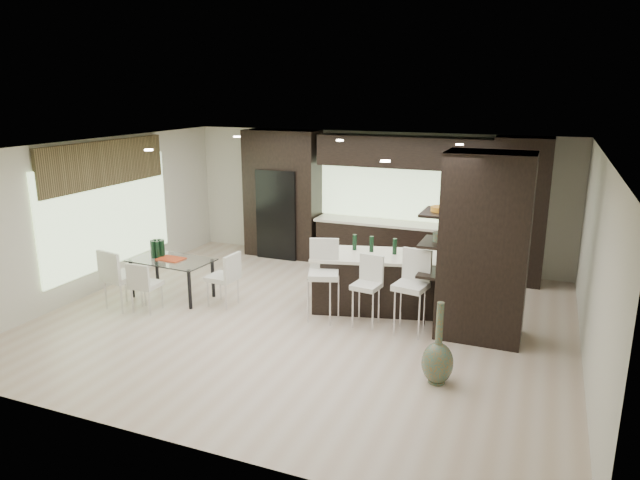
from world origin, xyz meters
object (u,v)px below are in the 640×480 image
at_px(chair_near, 146,288).
at_px(chair_far, 122,281).
at_px(dining_table, 172,278).
at_px(chair_end, 223,281).
at_px(bench, 388,286).
at_px(floor_vase, 439,343).
at_px(kitchen_island, 380,282).
at_px(stool_mid, 366,298).
at_px(stool_right, 410,301).
at_px(stool_left, 323,289).

distance_m(chair_near, chair_far, 0.45).
bearing_deg(dining_table, chair_end, 3.94).
xyz_separation_m(bench, chair_near, (-3.51, -2.00, 0.15)).
bearing_deg(floor_vase, kitchen_island, 122.41).
xyz_separation_m(stool_mid, bench, (0.01, 1.25, -0.20)).
bearing_deg(stool_right, kitchen_island, 140.11).
bearing_deg(chair_end, stool_right, -85.92).
bearing_deg(chair_far, stool_mid, 22.54).
xyz_separation_m(stool_right, dining_table, (-4.18, -0.04, -0.17)).
distance_m(stool_mid, bench, 1.26).
distance_m(kitchen_island, floor_vase, 2.52).
xyz_separation_m(stool_left, chair_near, (-2.81, -0.72, -0.13)).
distance_m(floor_vase, dining_table, 5.02).
height_order(floor_vase, chair_end, floor_vase).
relative_size(chair_near, chair_far, 0.83).
bearing_deg(floor_vase, chair_near, 172.98).
bearing_deg(stool_left, stool_right, -18.48).
bearing_deg(stool_left, chair_far, 174.61).
relative_size(kitchen_island, floor_vase, 2.11).
height_order(stool_mid, dining_table, stool_mid).
xyz_separation_m(kitchen_island, dining_table, (-3.50, -0.84, -0.12)).
distance_m(bench, dining_table, 3.75).
relative_size(stool_right, chair_far, 1.08).
bearing_deg(kitchen_island, stool_right, -63.82).
relative_size(dining_table, chair_far, 1.50).
relative_size(floor_vase, dining_table, 0.75).
bearing_deg(kitchen_island, chair_far, -172.50).
bearing_deg(chair_far, stool_right, 20.53).
bearing_deg(chair_near, kitchen_island, 21.77).
xyz_separation_m(stool_left, bench, (0.70, 1.28, -0.27)).
bearing_deg(bench, stool_mid, -87.97).
xyz_separation_m(stool_right, chair_near, (-4.18, -0.73, -0.12)).
distance_m(floor_vase, chair_end, 4.04).
distance_m(stool_left, chair_near, 2.91).
bearing_deg(chair_end, stool_left, -85.52).
bearing_deg(stool_right, chair_far, -160.88).
relative_size(kitchen_island, bench, 1.78).
bearing_deg(chair_far, dining_table, 69.97).
distance_m(kitchen_island, chair_far, 4.24).
height_order(stool_mid, chair_near, stool_mid).
distance_m(floor_vase, chair_far, 5.32).
bearing_deg(stool_right, chair_near, -160.48).
relative_size(stool_left, stool_mid, 1.17).
xyz_separation_m(stool_left, chair_far, (-3.26, -0.77, -0.04)).
bearing_deg(stool_mid, dining_table, -171.16).
bearing_deg(kitchen_island, dining_table, 179.25).
xyz_separation_m(chair_near, chair_end, (1.02, 0.69, 0.03)).
height_order(kitchen_island, chair_end, kitchen_island).
distance_m(bench, floor_vase, 2.94).
bearing_deg(chair_near, dining_table, 88.16).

